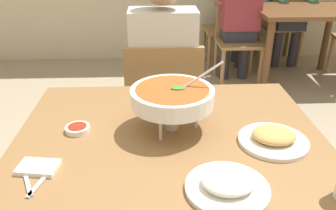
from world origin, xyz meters
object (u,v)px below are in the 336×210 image
Objects in this scene: diner_main at (163,66)px; dining_table_main at (170,163)px; appetizer_plate at (273,138)px; patron_bg_middle at (290,1)px; chair_diner_main at (163,106)px; chair_bg_middle at (285,22)px; patron_bg_left at (240,10)px; patron_bg_right at (235,1)px; chair_bg_left at (238,33)px; dining_table_far at (304,22)px; rice_plate at (227,185)px; sauce_dish at (78,129)px; chair_bg_right at (232,23)px; curry_bowl at (172,97)px.

dining_table_main is at bearing -90.00° from diner_main.
patron_bg_middle is (1.13, 2.93, -0.04)m from appetizer_plate.
appetizer_plate is 3.14m from patron_bg_middle.
appetizer_plate is at bearing -66.33° from chair_diner_main.
patron_bg_left reaches higher than chair_bg_middle.
patron_bg_middle is (1.49, 2.12, 0.24)m from chair_diner_main.
patron_bg_left reaches higher than chair_diner_main.
patron_bg_middle and patron_bg_right have the same top height.
chair_diner_main is 1.00× the size of chair_bg_left.
chair_bg_middle is (0.01, 0.53, -0.12)m from dining_table_far.
rice_plate is at bearing -103.91° from chair_bg_left.
patron_bg_middle is (1.83, 2.82, -0.03)m from sauce_dish.
patron_bg_right reaches higher than sauce_dish.
chair_diner_main and chair_bg_right have the same top height.
dining_table_far is at bearing -6.56° from chair_bg_left.
patron_bg_middle is (0.02, 0.01, 0.24)m from chair_bg_middle.
dining_table_main is 2.54m from chair_bg_left.
chair_diner_main reaches higher than appetizer_plate.
curry_bowl is at bearing -106.82° from chair_bg_right.
diner_main is at bearing -125.54° from patron_bg_middle.
chair_diner_main is 1.00× the size of chair_bg_right.
patron_bg_middle is (1.49, 2.86, 0.10)m from dining_table_main.
chair_bg_left is at bearing -144.94° from chair_bg_middle.
curry_bowl reaches higher than chair_bg_right.
dining_table_main is 0.85× the size of diner_main.
patron_bg_middle is at bearing 57.05° from sauce_dish.
curry_bowl is at bearing -109.16° from patron_bg_left.
dining_table_main is 0.36m from sauce_dish.
chair_diner_main is 0.93m from appetizer_plate.
patron_bg_right is at bearing 77.11° from rice_plate.
curry_bowl is 0.25× the size of patron_bg_middle.
dining_table_far is (1.31, 2.63, -0.16)m from rice_plate.
diner_main is 0.92m from appetizer_plate.
appetizer_plate is (0.21, 0.24, 0.00)m from rice_plate.
chair_bg_left reaches higher than dining_table_far.
patron_bg_middle is at bearing 68.85° from appetizer_plate.
dining_table_far is at bearing 46.74° from diner_main.
patron_bg_middle is at bearing 37.13° from patron_bg_left.
dining_table_far is at bearing 63.55° from rice_plate.
dining_table_far is 1.11× the size of chair_bg_middle.
patron_bg_left is (0.81, 2.35, 0.10)m from dining_table_main.
diner_main is at bearing -117.27° from patron_bg_left.
diner_main is (0.00, 0.78, 0.10)m from dining_table_main.
dining_table_far is (1.79, 2.28, -0.15)m from sauce_dish.
chair_bg_right is at bearing 77.32° from rice_plate.
rice_plate is 3.27m from patron_bg_right.
chair_diner_main is 0.69× the size of patron_bg_middle.
chair_bg_left is at bearing 76.09° from rice_plate.
sauce_dish is (-0.34, -0.70, 0.27)m from chair_diner_main.
dining_table_far is 0.76× the size of patron_bg_middle.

